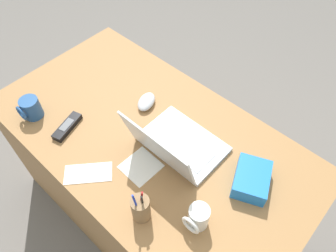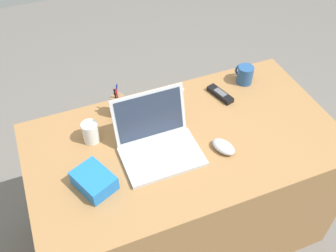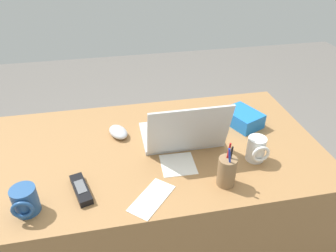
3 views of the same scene
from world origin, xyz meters
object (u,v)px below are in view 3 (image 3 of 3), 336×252
(computer_mouse, at_px, (118,132))
(coffee_mug_tall, at_px, (25,201))
(pen_holder, at_px, (227,171))
(cordless_phone, at_px, (81,189))
(snack_bag, at_px, (243,118))
(laptop, at_px, (183,133))
(coffee_mug_white, at_px, (256,149))

(computer_mouse, xyz_separation_m, coffee_mug_tall, (0.31, 0.37, 0.03))
(pen_holder, bearing_deg, computer_mouse, -46.95)
(computer_mouse, distance_m, pen_holder, 0.52)
(cordless_phone, height_order, snack_bag, snack_bag)
(computer_mouse, bearing_deg, cordless_phone, 42.93)
(computer_mouse, height_order, pen_holder, pen_holder)
(cordless_phone, xyz_separation_m, pen_holder, (-0.50, 0.06, 0.04))
(laptop, height_order, cordless_phone, laptop)
(coffee_mug_tall, bearing_deg, snack_bag, -157.87)
(cordless_phone, bearing_deg, snack_bag, -157.13)
(coffee_mug_white, bearing_deg, laptop, -34.11)
(laptop, xyz_separation_m, snack_bag, (-0.30, -0.08, -0.01))
(pen_holder, xyz_separation_m, snack_bag, (-0.21, -0.36, -0.02))
(computer_mouse, height_order, coffee_mug_tall, coffee_mug_tall)
(coffee_mug_white, relative_size, pen_holder, 0.58)
(coffee_mug_white, distance_m, coffee_mug_tall, 0.83)
(computer_mouse, distance_m, cordless_phone, 0.35)
(computer_mouse, distance_m, snack_bag, 0.56)
(coffee_mug_white, height_order, snack_bag, coffee_mug_white)
(laptop, bearing_deg, cordless_phone, 27.89)
(laptop, distance_m, pen_holder, 0.29)
(snack_bag, bearing_deg, pen_holder, 59.70)
(computer_mouse, relative_size, pen_holder, 0.67)
(coffee_mug_white, height_order, coffee_mug_tall, coffee_mug_white)
(laptop, distance_m, computer_mouse, 0.28)
(cordless_phone, bearing_deg, computer_mouse, -115.11)
(coffee_mug_white, bearing_deg, pen_holder, 33.62)
(laptop, height_order, computer_mouse, laptop)
(coffee_mug_white, height_order, cordless_phone, coffee_mug_white)
(cordless_phone, bearing_deg, coffee_mug_tall, 18.88)
(coffee_mug_tall, xyz_separation_m, cordless_phone, (-0.17, -0.06, -0.03))
(computer_mouse, xyz_separation_m, snack_bag, (-0.56, 0.02, 0.01))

